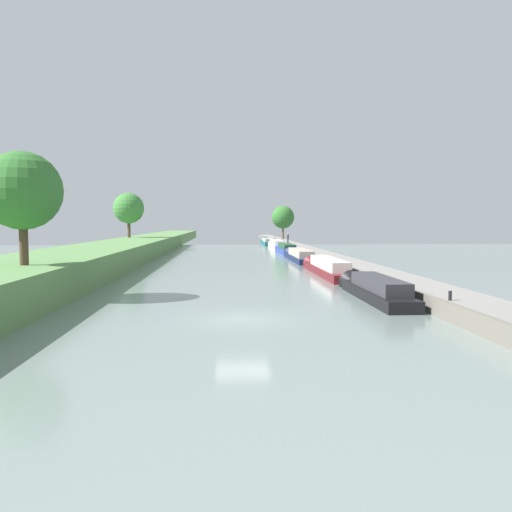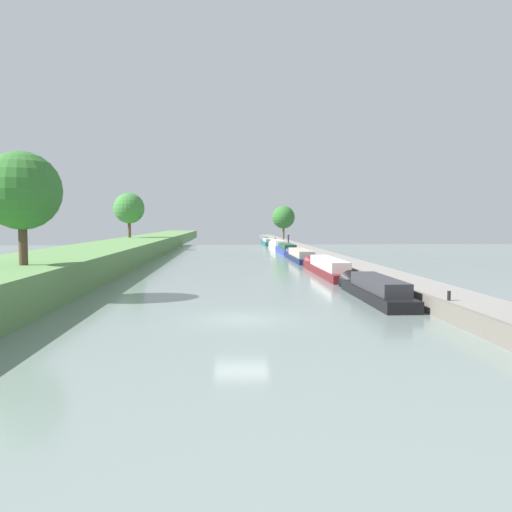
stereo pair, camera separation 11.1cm
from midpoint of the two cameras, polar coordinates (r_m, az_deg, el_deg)
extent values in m
plane|color=slate|center=(24.20, -1.62, -6.95)|extent=(160.00, 160.00, 0.00)
cube|color=gray|center=(26.81, 22.60, -5.30)|extent=(3.00, 260.00, 0.83)
cube|color=#6B665B|center=(26.13, 19.38, -5.39)|extent=(0.25, 260.00, 0.88)
cube|color=black|center=(30.72, 13.12, -4.16)|extent=(1.82, 10.00, 0.64)
cube|color=#333338|center=(30.16, 13.41, -3.00)|extent=(1.49, 7.00, 0.74)
cone|color=black|center=(36.02, 10.61, -2.97)|extent=(1.73, 1.09, 1.73)
cube|color=maroon|center=(44.49, 7.84, -1.67)|extent=(1.84, 14.00, 0.64)
cube|color=silver|center=(43.75, 8.03, -0.80)|extent=(1.51, 9.80, 0.82)
cone|color=maroon|center=(51.89, 6.21, -0.89)|extent=(1.75, 1.10, 1.75)
cube|color=#141E42|center=(60.66, 4.83, -0.24)|extent=(2.07, 13.58, 0.57)
cube|color=#B2A893|center=(59.94, 4.92, 0.36)|extent=(1.70, 9.51, 0.78)
cone|color=#141E42|center=(67.98, 3.93, 0.19)|extent=(1.97, 1.24, 1.97)
cube|color=#283D93|center=(74.54, 3.33, 0.59)|extent=(2.00, 12.13, 0.80)
cube|color=#234C2D|center=(73.90, 3.39, 1.12)|extent=(1.64, 8.49, 0.64)
cone|color=#283D93|center=(81.15, 2.78, 0.85)|extent=(1.90, 1.20, 1.90)
cube|color=beige|center=(89.10, 2.25, 1.08)|extent=(1.80, 13.19, 0.70)
cube|color=silver|center=(88.41, 2.30, 1.53)|extent=(1.48, 9.24, 0.77)
cone|color=beige|center=(96.20, 1.83, 1.28)|extent=(1.71, 1.08, 1.71)
cube|color=#195B60|center=(102.89, 1.31, 1.45)|extent=(2.20, 12.08, 0.74)
cube|color=#B2A893|center=(102.26, 1.34, 1.80)|extent=(1.80, 8.46, 0.56)
cone|color=#195B60|center=(109.56, 1.02, 1.59)|extent=(2.09, 1.32, 2.09)
cylinder|color=brown|center=(112.75, 2.97, 2.75)|extent=(0.46, 0.46, 3.44)
sphere|color=#33702D|center=(112.74, 2.98, 4.32)|extent=(4.95, 4.95, 4.95)
cylinder|color=brown|center=(84.72, -13.94, 3.13)|extent=(0.49, 0.49, 3.34)
sphere|color=#3D7F38|center=(84.74, -13.97, 5.17)|extent=(4.88, 4.88, 4.88)
cylinder|color=#4C3828|center=(31.79, -24.45, 1.75)|extent=(0.48, 0.48, 2.98)
sphere|color=#33702D|center=(31.83, -24.58, 6.61)|extent=(4.40, 4.40, 4.40)
cylinder|color=#282D42|center=(93.34, 3.51, 1.74)|extent=(0.26, 0.26, 0.82)
cylinder|color=#333338|center=(93.32, 3.52, 2.18)|extent=(0.34, 0.34, 0.62)
sphere|color=tan|center=(93.31, 3.52, 2.44)|extent=(0.22, 0.22, 0.22)
cylinder|color=black|center=(25.88, 20.60, -4.14)|extent=(0.16, 0.16, 0.45)
cylinder|color=black|center=(109.52, 2.08, 1.94)|extent=(0.16, 0.16, 0.45)
camera|label=1|loc=(0.06, -90.06, 0.00)|focal=36.09mm
camera|label=2|loc=(0.06, 89.94, 0.00)|focal=36.09mm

